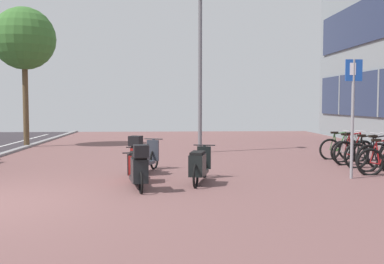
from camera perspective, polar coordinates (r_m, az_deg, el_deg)
name	(u,v)px	position (r m, az deg, el deg)	size (l,w,h in m)	color
ground	(67,205)	(8.25, -15.63, -9.00)	(21.00, 40.00, 0.13)	black
bicycle_rack_00	(382,161)	(11.96, 23.12, -3.46)	(1.32, 0.48, 0.97)	black
bicycle_rack_01	(379,157)	(12.60, 22.73, -3.02)	(1.42, 0.50, 1.03)	black
bicycle_rack_02	(367,155)	(13.15, 21.48, -2.77)	(1.39, 0.48, 1.00)	black
bicycle_rack_03	(354,152)	(13.66, 19.97, -2.47)	(1.36, 0.47, 1.02)	black
bicycle_rack_04	(350,151)	(14.28, 19.47, -2.30)	(1.27, 0.48, 0.94)	black
bicycle_rack_05	(339,149)	(14.82, 18.30, -2.05)	(1.32, 0.48, 0.95)	black
scooter_near	(139,169)	(9.20, -6.84, -4.65)	(0.63, 1.67, 0.98)	black
scooter_mid	(136,165)	(10.24, -7.15, -4.18)	(0.52, 1.69, 0.74)	black
scooter_far	(199,165)	(9.86, 0.93, -4.30)	(0.70, 1.81, 0.82)	black
scooter_extra	(143,155)	(11.36, -6.30, -2.97)	(0.83, 1.69, 1.01)	black
parking_sign	(353,106)	(11.07, 19.85, 3.13)	(0.40, 0.07, 2.78)	gray
lamp_post	(200,64)	(16.03, 1.04, 8.67)	(0.20, 0.52, 5.68)	slate
street_tree	(24,39)	(19.44, -20.64, 11.03)	(2.49, 2.49, 5.60)	brown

